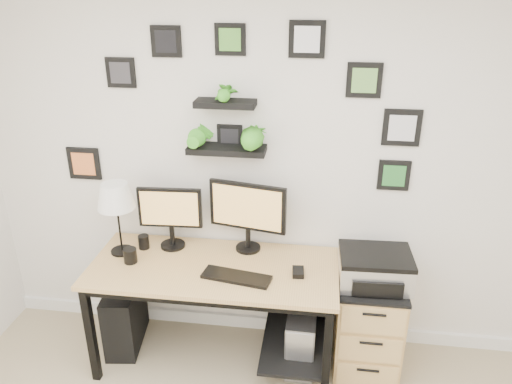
% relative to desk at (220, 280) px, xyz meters
% --- Properties ---
extents(room, '(4.00, 4.00, 4.00)m').
position_rel_desk_xyz_m(room, '(0.32, 0.32, -0.58)').
color(room, tan).
rests_on(room, ground).
extents(desk, '(1.60, 0.70, 0.75)m').
position_rel_desk_xyz_m(desk, '(0.00, 0.00, 0.00)').
color(desk, tan).
rests_on(desk, ground).
extents(monitor_left, '(0.43, 0.18, 0.44)m').
position_rel_desk_xyz_m(monitor_left, '(-0.37, 0.17, 0.38)').
color(monitor_left, black).
rests_on(monitor_left, desk).
extents(monitor_right, '(0.52, 0.20, 0.49)m').
position_rel_desk_xyz_m(monitor_right, '(0.15, 0.20, 0.41)').
color(monitor_right, black).
rests_on(monitor_right, desk).
extents(keyboard, '(0.45, 0.21, 0.02)m').
position_rel_desk_xyz_m(keyboard, '(0.14, -0.16, 0.13)').
color(keyboard, black).
rests_on(keyboard, desk).
extents(mouse, '(0.08, 0.12, 0.03)m').
position_rel_desk_xyz_m(mouse, '(0.51, -0.06, 0.14)').
color(mouse, black).
rests_on(mouse, desk).
extents(table_lamp, '(0.25, 0.25, 0.50)m').
position_rel_desk_xyz_m(table_lamp, '(-0.69, 0.06, 0.53)').
color(table_lamp, black).
rests_on(table_lamp, desk).
extents(mug, '(0.09, 0.09, 0.10)m').
position_rel_desk_xyz_m(mug, '(-0.58, -0.06, 0.17)').
color(mug, black).
rests_on(mug, desk).
extents(pen_cup, '(0.07, 0.07, 0.10)m').
position_rel_desk_xyz_m(pen_cup, '(-0.56, 0.13, 0.17)').
color(pen_cup, black).
rests_on(pen_cup, desk).
extents(pc_tower_black, '(0.27, 0.50, 0.47)m').
position_rel_desk_xyz_m(pc_tower_black, '(-0.72, 0.04, -0.39)').
color(pc_tower_black, black).
rests_on(pc_tower_black, ground).
extents(pc_tower_grey, '(0.20, 0.43, 0.42)m').
position_rel_desk_xyz_m(pc_tower_grey, '(0.55, 0.00, -0.41)').
color(pc_tower_grey, gray).
rests_on(pc_tower_grey, ground).
extents(file_cabinet, '(0.43, 0.53, 0.67)m').
position_rel_desk_xyz_m(file_cabinet, '(0.98, 0.06, -0.29)').
color(file_cabinet, tan).
rests_on(file_cabinet, ground).
extents(printer, '(0.46, 0.38, 0.20)m').
position_rel_desk_xyz_m(printer, '(0.99, 0.04, 0.15)').
color(printer, silver).
rests_on(printer, file_cabinet).
extents(wall_decor, '(2.33, 0.18, 1.07)m').
position_rel_desk_xyz_m(wall_decor, '(0.07, 0.26, 1.04)').
color(wall_decor, black).
rests_on(wall_decor, ground).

